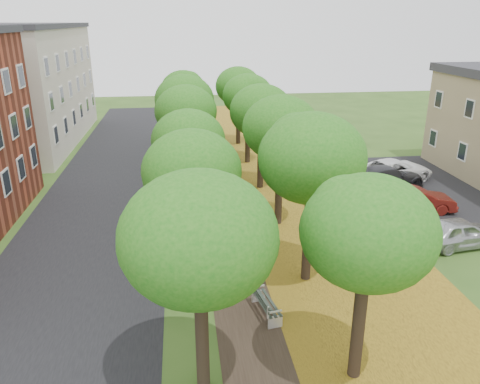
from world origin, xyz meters
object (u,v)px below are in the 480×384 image
object	(u,v)px
car_red	(416,200)
car_white	(395,170)
car_grey	(387,177)
car_silver	(460,233)
bench	(265,303)

from	to	relation	value
car_red	car_white	xyz separation A→B (m)	(1.29, 5.71, 0.02)
car_white	car_grey	bearing A→B (deg)	127.71
car_silver	car_white	distance (m)	10.36
car_red	car_grey	xyz separation A→B (m)	(0.00, 4.17, 0.04)
car_silver	car_red	bearing A→B (deg)	-7.17
bench	car_grey	xyz separation A→B (m)	(10.65, 13.20, 0.28)
car_white	car_red	bearing A→B (deg)	154.99
bench	car_grey	size ratio (longest dim) A/B	0.39
car_red	bench	bearing A→B (deg)	135.18
car_grey	car_silver	bearing A→B (deg)	166.38
car_silver	car_white	size ratio (longest dim) A/B	0.81
car_silver	car_grey	world-z (taller)	car_grey
bench	car_white	bearing A→B (deg)	-49.40
car_silver	car_red	distance (m)	4.56
bench	car_red	xyz separation A→B (m)	(10.65, 9.03, 0.24)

